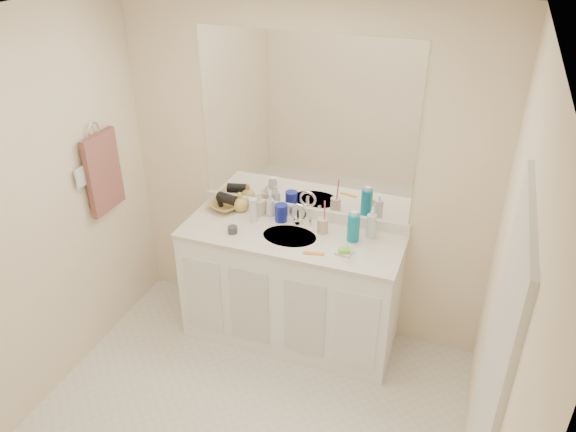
{
  "coord_description": "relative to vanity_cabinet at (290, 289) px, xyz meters",
  "views": [
    {
      "loc": [
        1.09,
        -2.02,
        2.85
      ],
      "look_at": [
        0.0,
        0.97,
        1.05
      ],
      "focal_mm": 35.0,
      "sensor_mm": 36.0,
      "label": 1
    }
  ],
  "objects": [
    {
      "name": "green_soap",
      "position": [
        0.4,
        -0.1,
        0.48
      ],
      "size": [
        0.09,
        0.08,
        0.03
      ],
      "primitive_type": "cube",
      "rotation": [
        0.0,
        0.0,
        0.37
      ],
      "color": "#7FDE36",
      "rests_on": "soap_dish"
    },
    {
      "name": "sink_basin",
      "position": [
        0.0,
        -0.02,
        0.44
      ],
      "size": [
        0.37,
        0.37,
        0.02
      ],
      "primitive_type": "cylinder",
      "color": "beige",
      "rests_on": "countertop"
    },
    {
      "name": "soap_dish",
      "position": [
        0.4,
        -0.1,
        0.46
      ],
      "size": [
        0.11,
        0.09,
        0.01
      ],
      "primitive_type": "cube",
      "rotation": [
        0.0,
        0.0,
        -0.14
      ],
      "color": "silver",
      "rests_on": "countertop"
    },
    {
      "name": "towel_ring",
      "position": [
        -1.27,
        -0.25,
        1.12
      ],
      "size": [
        0.01,
        0.11,
        0.11
      ],
      "primitive_type": "torus",
      "rotation": [
        0.0,
        1.57,
        0.0
      ],
      "color": "silver",
      "rests_on": "wall_left"
    },
    {
      "name": "dark_jar",
      "position": [
        -0.38,
        -0.11,
        0.48
      ],
      "size": [
        0.07,
        0.07,
        0.05
      ],
      "primitive_type": "cylinder",
      "rotation": [
        0.0,
        0.0,
        -0.04
      ],
      "color": "#34363B",
      "rests_on": "countertop"
    },
    {
      "name": "wall_back",
      "position": [
        0.0,
        0.28,
        0.77
      ],
      "size": [
        2.6,
        0.02,
        2.4
      ],
      "primitive_type": "cube",
      "color": "#F9E6C3",
      "rests_on": "floor"
    },
    {
      "name": "soap_bottle_cream",
      "position": [
        -0.31,
        0.19,
        0.54
      ],
      "size": [
        0.1,
        0.1,
        0.17
      ],
      "primitive_type": "imported",
      "rotation": [
        0.0,
        0.0,
        -0.33
      ],
      "color": "beige",
      "rests_on": "countertop"
    },
    {
      "name": "backsplash",
      "position": [
        0.0,
        0.26,
        0.5
      ],
      "size": [
        1.52,
        0.03,
        0.08
      ],
      "primitive_type": "cube",
      "color": "white",
      "rests_on": "countertop"
    },
    {
      "name": "orange_comb",
      "position": [
        0.22,
        -0.17,
        0.46
      ],
      "size": [
        0.14,
        0.06,
        0.01
      ],
      "primitive_type": "cube",
      "rotation": [
        0.0,
        0.0,
        0.2
      ],
      "color": "orange",
      "rests_on": "countertop"
    },
    {
      "name": "wall_right",
      "position": [
        1.3,
        -1.02,
        0.77
      ],
      "size": [
        0.02,
        2.6,
        2.4
      ],
      "primitive_type": "cube",
      "color": "#F9E6C3",
      "rests_on": "floor"
    },
    {
      "name": "mirror",
      "position": [
        0.0,
        0.27,
        1.14
      ],
      "size": [
        1.48,
        0.01,
        1.2
      ],
      "primitive_type": "cube",
      "color": "white",
      "rests_on": "wall_back"
    },
    {
      "name": "wicker_basket",
      "position": [
        -0.57,
        0.17,
        0.48
      ],
      "size": [
        0.29,
        0.29,
        0.06
      ],
      "primitive_type": "imported",
      "rotation": [
        0.0,
        0.0,
        -0.35
      ],
      "color": "#A98944",
      "rests_on": "countertop"
    },
    {
      "name": "wall_left",
      "position": [
        -1.3,
        -1.02,
        0.77
      ],
      "size": [
        0.02,
        2.6,
        2.4
      ],
      "primitive_type": "cube",
      "color": "#F9E6C3",
      "rests_on": "floor"
    },
    {
      "name": "switch_plate",
      "position": [
        -1.27,
        -0.45,
        0.88
      ],
      "size": [
        0.01,
        0.08,
        0.13
      ],
      "primitive_type": "cube",
      "color": "silver",
      "rests_on": "wall_left"
    },
    {
      "name": "toothbrush",
      "position": [
        0.2,
        0.1,
        0.6
      ],
      "size": [
        0.02,
        0.04,
        0.2
      ],
      "primitive_type": "cylinder",
      "rotation": [
        0.14,
        0.0,
        0.24
      ],
      "color": "#DF3A73",
      "rests_on": "tan_cup"
    },
    {
      "name": "extra_white_bottle",
      "position": [
        -0.3,
        0.08,
        0.54
      ],
      "size": [
        0.07,
        0.07,
        0.18
      ],
      "primitive_type": "cylinder",
      "rotation": [
        0.0,
        0.0,
        0.39
      ],
      "color": "silver",
      "rests_on": "countertop"
    },
    {
      "name": "hair_dryer",
      "position": [
        -0.55,
        0.17,
        0.54
      ],
      "size": [
        0.16,
        0.1,
        0.07
      ],
      "primitive_type": "cylinder",
      "rotation": [
        0.0,
        1.57,
        -0.22
      ],
      "color": "black",
      "rests_on": "wicker_basket"
    },
    {
      "name": "countertop",
      "position": [
        0.0,
        0.0,
        0.44
      ],
      "size": [
        1.52,
        0.57,
        0.03
      ],
      "primitive_type": "cube",
      "color": "silver",
      "rests_on": "vanity_cabinet"
    },
    {
      "name": "hand_towel",
      "position": [
        -1.25,
        -0.25,
        0.82
      ],
      "size": [
        0.04,
        0.32,
        0.55
      ],
      "primitive_type": "cube",
      "color": "brown",
      "rests_on": "towel_ring"
    },
    {
      "name": "door",
      "position": [
        1.29,
        -1.32,
        0.57
      ],
      "size": [
        0.02,
        0.82,
        2.0
      ],
      "primitive_type": "cube",
      "color": "silver",
      "rests_on": "floor"
    },
    {
      "name": "faucet",
      "position": [
        0.0,
        0.16,
        0.51
      ],
      "size": [
        0.02,
        0.02,
        0.11
      ],
      "primitive_type": "cylinder",
      "color": "silver",
      "rests_on": "countertop"
    },
    {
      "name": "blue_mug",
      "position": [
        -0.13,
        0.16,
        0.52
      ],
      "size": [
        0.09,
        0.09,
        0.12
      ],
      "primitive_type": "cylinder",
      "rotation": [
        0.0,
        0.0,
        0.0
      ],
      "color": "navy",
      "rests_on": "countertop"
    },
    {
      "name": "mouthwash_bottle",
      "position": [
        0.41,
        0.07,
        0.55
      ],
      "size": [
        0.1,
        0.1,
        0.19
      ],
      "primitive_type": "cylinder",
      "rotation": [
        0.0,
        0.0,
        0.28
      ],
      "color": "#0C7A95",
      "rests_on": "countertop"
    },
    {
      "name": "clear_pump_bottle",
      "position": [
        0.51,
        0.15,
        0.54
      ],
      "size": [
        0.07,
        0.07,
        0.17
      ],
      "primitive_type": "cylinder",
      "rotation": [
        0.0,
        0.0,
        -0.14
      ],
      "color": "silver",
      "rests_on": "countertop"
    },
    {
      "name": "vanity_cabinet",
      "position": [
        0.0,
        0.0,
        0.0
      ],
      "size": [
        1.5,
        0.55,
        0.85
      ],
      "primitive_type": "cube",
      "color": "white",
      "rests_on": "floor"
    },
    {
      "name": "soap_bottle_white",
      "position": [
        -0.23,
        0.2,
        0.54
      ],
      "size": [
        0.09,
        0.09,
        0.17
      ],
      "primitive_type": "imported",
      "rotation": [
        0.0,
        0.0,
        0.4
      ],
      "color": "silver",
      "rests_on": "countertop"
    },
    {
      "name": "tan_cup",
      "position": [
        0.19,
        0.1,
        0.51
      ],
      "size": [
        0.08,
        0.08,
        0.1
      ],
      "primitive_type": "cylinder",
      "rotation": [
        0.0,
        0.0,
        0.04
      ],
      "color": "#CAB08F",
      "rests_on": "countertop"
    },
    {
      "name": "soap_bottle_yellow",
      "position": [
        -0.46,
        0.19,
        0.53
      ],
      "size": [
        0.12,
        0.12,
        0.14
      ],
      "primitive_type": "imported",
      "rotation": [
        0.0,
        0.0,
        0.05
      ],
      "color": "gold",
      "rests_on": "countertop"
    },
    {
      "name": "ceiling",
      "position": [
        0.0,
        -1.02,
        1.97
      ],
      "size": [
        2.6,
        2.6,
        0.02
      ],
      "primitive_type": "cube",
      "color": "white",
      "rests_on": "wall_back"
    }
  ]
}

